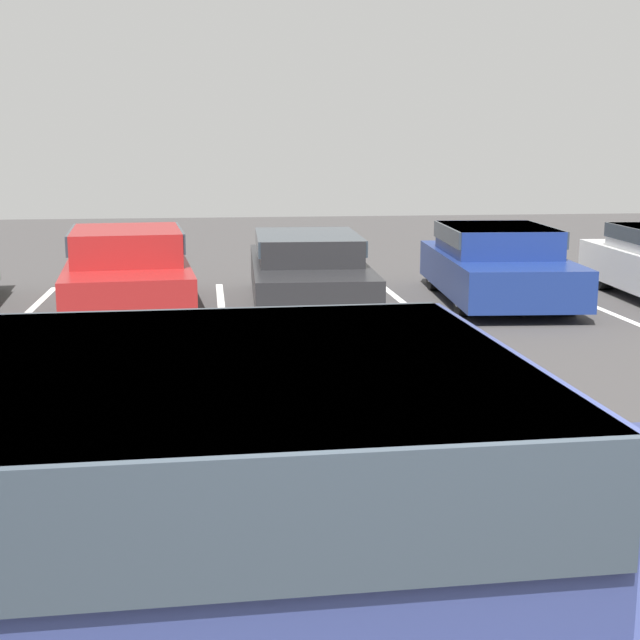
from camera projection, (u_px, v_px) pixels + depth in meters
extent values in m
cube|color=white|center=(26.00, 314.00, 13.56)|extent=(0.12, 5.22, 0.01)
cube|color=white|center=(222.00, 310.00, 13.92)|extent=(0.12, 5.22, 0.01)
cube|color=white|center=(407.00, 306.00, 14.29)|extent=(0.12, 5.22, 0.01)
cube|color=white|center=(583.00, 302.00, 14.65)|extent=(0.12, 5.22, 0.01)
cube|color=navy|center=(208.00, 452.00, 3.07)|extent=(2.21, 1.95, 0.65)
cube|color=#2D3842|center=(207.00, 411.00, 3.04)|extent=(2.17, 2.01, 0.36)
cylinder|color=black|center=(639.00, 576.00, 4.39)|extent=(0.89, 0.35, 0.89)
cylinder|color=#ADADB2|center=(639.00, 576.00, 4.39)|extent=(0.49, 0.36, 0.49)
cube|color=maroon|center=(128.00, 281.00, 13.75)|extent=(2.17, 4.34, 0.59)
cube|color=maroon|center=(127.00, 245.00, 13.73)|extent=(1.79, 2.31, 0.50)
cube|color=#2D3842|center=(126.00, 238.00, 13.71)|extent=(1.85, 2.28, 0.30)
cylinder|color=black|center=(184.00, 302.00, 12.77)|extent=(0.28, 0.67, 0.66)
cylinder|color=#ADADB2|center=(184.00, 302.00, 12.77)|extent=(0.27, 0.38, 0.36)
cylinder|color=black|center=(71.00, 306.00, 12.45)|extent=(0.28, 0.67, 0.66)
cylinder|color=#ADADB2|center=(71.00, 306.00, 12.45)|extent=(0.27, 0.38, 0.36)
cylinder|color=black|center=(176.00, 277.00, 15.11)|extent=(0.28, 0.67, 0.66)
cylinder|color=#ADADB2|center=(176.00, 277.00, 15.11)|extent=(0.27, 0.38, 0.36)
cylinder|color=black|center=(80.00, 280.00, 14.79)|extent=(0.28, 0.67, 0.66)
cylinder|color=#ADADB2|center=(80.00, 280.00, 14.79)|extent=(0.27, 0.38, 0.36)
cube|color=#232326|center=(308.00, 278.00, 14.12)|extent=(1.91, 4.72, 0.58)
cube|color=#232326|center=(307.00, 247.00, 14.12)|extent=(1.62, 2.48, 0.41)
cube|color=#2D3842|center=(307.00, 242.00, 14.10)|extent=(1.69, 2.43, 0.24)
cylinder|color=black|center=(366.00, 301.00, 12.89)|extent=(0.25, 0.63, 0.62)
cylinder|color=#ADADB2|center=(366.00, 301.00, 12.89)|extent=(0.25, 0.35, 0.34)
cylinder|color=black|center=(263.00, 303.00, 12.76)|extent=(0.25, 0.63, 0.62)
cylinder|color=#ADADB2|center=(263.00, 303.00, 12.76)|extent=(0.25, 0.35, 0.34)
cylinder|color=black|center=(344.00, 275.00, 15.54)|extent=(0.25, 0.63, 0.62)
cylinder|color=#ADADB2|center=(344.00, 275.00, 15.54)|extent=(0.25, 0.35, 0.34)
cylinder|color=black|center=(259.00, 276.00, 15.41)|extent=(0.25, 0.63, 0.62)
cylinder|color=#ADADB2|center=(259.00, 276.00, 15.41)|extent=(0.25, 0.35, 0.34)
cube|color=navy|center=(497.00, 273.00, 14.59)|extent=(2.16, 4.38, 0.61)
cube|color=navy|center=(497.00, 240.00, 14.57)|extent=(1.79, 2.33, 0.45)
cube|color=#2D3842|center=(497.00, 234.00, 14.56)|extent=(1.86, 2.29, 0.27)
cylinder|color=black|center=(568.00, 295.00, 13.45)|extent=(0.28, 0.64, 0.63)
cylinder|color=#ADADB2|center=(568.00, 295.00, 13.45)|extent=(0.27, 0.36, 0.35)
cylinder|color=black|center=(464.00, 295.00, 13.38)|extent=(0.28, 0.64, 0.63)
cylinder|color=#ADADB2|center=(464.00, 295.00, 13.38)|extent=(0.27, 0.36, 0.35)
cylinder|color=black|center=(523.00, 272.00, 15.87)|extent=(0.28, 0.64, 0.63)
cylinder|color=#ADADB2|center=(523.00, 272.00, 15.87)|extent=(0.27, 0.36, 0.35)
cylinder|color=black|center=(435.00, 272.00, 15.80)|extent=(0.28, 0.64, 0.63)
cylinder|color=#ADADB2|center=(435.00, 272.00, 15.80)|extent=(0.27, 0.36, 0.35)
cylinder|color=black|center=(604.00, 272.00, 15.83)|extent=(0.28, 0.66, 0.65)
cylinder|color=#ADADB2|center=(604.00, 272.00, 15.83)|extent=(0.27, 0.37, 0.36)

